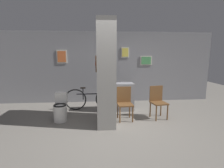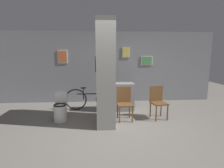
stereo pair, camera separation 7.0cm
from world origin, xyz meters
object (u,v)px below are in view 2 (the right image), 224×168
(chair_by_doorway, at_px, (158,101))
(bottle_tall, at_px, (113,79))
(bicycle, at_px, (91,99))
(chair_near_pillar, at_px, (124,102))
(toilet, at_px, (61,109))

(chair_by_doorway, relative_size, bottle_tall, 2.61)
(chair_by_doorway, bearing_deg, bicycle, 144.80)
(chair_by_doorway, xyz_separation_m, bottle_tall, (-1.19, 0.77, 0.51))
(chair_near_pillar, height_order, chair_by_doorway, same)
(toilet, height_order, chair_by_doorway, chair_by_doorway)
(chair_by_doorway, height_order, bicycle, chair_by_doorway)
(chair_near_pillar, relative_size, bicycle, 0.54)
(toilet, distance_m, bottle_tall, 1.82)
(toilet, bearing_deg, chair_near_pillar, -1.38)
(toilet, xyz_separation_m, chair_near_pillar, (1.74, -0.04, 0.17))
(bottle_tall, bearing_deg, chair_by_doorway, -32.92)
(toilet, height_order, bottle_tall, bottle_tall)
(chair_by_doorway, distance_m, bottle_tall, 1.51)
(toilet, relative_size, chair_by_doorway, 0.83)
(chair_by_doorway, distance_m, bicycle, 2.10)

